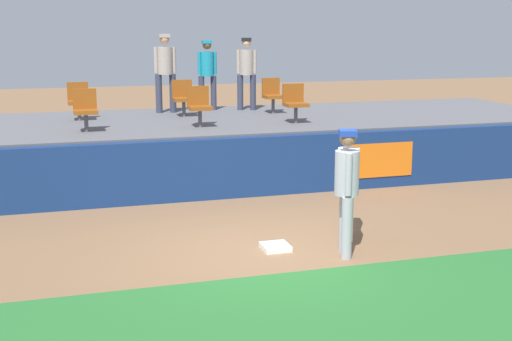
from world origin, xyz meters
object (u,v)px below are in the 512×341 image
(seat_back_right, at_px, (272,93))
(spectator_casual, at_px, (207,70))
(first_base, at_px, (275,247))
(seat_front_left, at_px, (85,108))
(seat_back_center, at_px, (183,96))
(seat_front_center, at_px, (199,104))
(player_fielder_home, at_px, (348,177))
(spectator_capped, at_px, (165,67))
(player_runner_visitor, at_px, (347,184))
(seat_back_left, at_px, (78,99))
(seat_front_right, at_px, (295,101))
(spectator_hooded, at_px, (247,68))

(seat_back_right, xyz_separation_m, spectator_casual, (-1.37, 1.03, 0.53))
(seat_back_right, bearing_deg, first_base, -107.63)
(spectator_casual, bearing_deg, seat_front_left, 42.17)
(seat_back_center, height_order, spectator_casual, spectator_casual)
(seat_front_center, bearing_deg, player_fielder_home, -73.63)
(seat_back_right, bearing_deg, seat_back_center, 179.99)
(player_fielder_home, distance_m, spectator_capped, 7.46)
(player_runner_visitor, bearing_deg, seat_back_right, -172.02)
(seat_back_left, relative_size, seat_back_center, 1.00)
(seat_front_left, relative_size, spectator_capped, 0.45)
(seat_front_center, bearing_deg, seat_front_left, 180.00)
(player_runner_visitor, relative_size, seat_front_center, 2.18)
(seat_back_right, height_order, seat_front_left, same)
(player_runner_visitor, relative_size, spectator_casual, 1.06)
(seat_back_left, xyz_separation_m, seat_back_center, (2.36, 0.00, 0.00))
(first_base, height_order, player_runner_visitor, player_runner_visitor)
(seat_front_center, height_order, seat_back_right, same)
(player_fielder_home, distance_m, spectator_casual, 7.51)
(player_runner_visitor, relative_size, seat_front_left, 2.18)
(seat_front_center, bearing_deg, seat_back_right, 39.41)
(first_base, relative_size, seat_back_left, 0.48)
(seat_front_right, bearing_deg, player_fielder_home, -99.66)
(spectator_capped, bearing_deg, seat_front_left, 56.47)
(seat_back_left, xyz_separation_m, spectator_capped, (2.09, 0.80, 0.62))
(spectator_capped, bearing_deg, spectator_casual, -163.72)
(spectator_hooded, bearing_deg, seat_front_left, 50.38)
(seat_back_right, bearing_deg, player_fielder_home, -97.61)
(seat_front_right, bearing_deg, seat_back_right, 87.66)
(seat_back_right, distance_m, spectator_hooded, 1.04)
(seat_front_center, height_order, seat_front_left, same)
(seat_back_center, bearing_deg, seat_back_right, -0.01)
(seat_front_right, distance_m, spectator_hooded, 2.65)
(seat_back_center, xyz_separation_m, seat_front_right, (2.11, -1.80, 0.00))
(seat_front_center, bearing_deg, spectator_capped, 95.84)
(spectator_capped, bearing_deg, seat_back_center, 113.13)
(seat_front_left, bearing_deg, spectator_casual, 42.16)
(spectator_hooded, bearing_deg, player_fielder_home, 104.74)
(player_runner_visitor, height_order, spectator_casual, spectator_casual)
(seat_front_right, bearing_deg, seat_back_left, 158.10)
(seat_back_center, relative_size, seat_back_right, 1.00)
(first_base, height_order, player_fielder_home, player_fielder_home)
(seat_front_left, bearing_deg, first_base, -62.81)
(seat_front_right, relative_size, seat_back_right, 1.00)
(seat_front_left, bearing_deg, seat_front_center, -0.00)
(seat_back_center, relative_size, seat_front_right, 1.00)
(player_runner_visitor, bearing_deg, spectator_hooded, -167.99)
(seat_front_center, bearing_deg, seat_back_left, 142.68)
(spectator_capped, bearing_deg, spectator_hooded, -176.57)
(first_base, bearing_deg, player_runner_visitor, -29.61)
(seat_front_right, distance_m, spectator_casual, 3.16)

